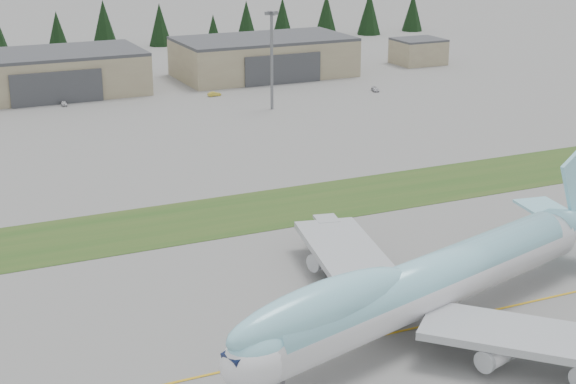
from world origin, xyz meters
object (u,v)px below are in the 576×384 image
service_vehicle_a (64,106)px  service_vehicle_b (214,96)px  service_vehicle_c (375,91)px  hangar_center (47,73)px  boeing_747_freighter (428,283)px  hangar_right (264,57)px

service_vehicle_a → service_vehicle_b: 37.07m
service_vehicle_a → service_vehicle_c: (76.77, -16.57, 0.00)m
hangar_center → service_vehicle_b: 43.09m
boeing_747_freighter → hangar_center: size_ratio=1.38×
boeing_747_freighter → service_vehicle_b: size_ratio=19.44×
hangar_right → service_vehicle_a: (-59.02, -15.30, -5.39)m
service_vehicle_b → hangar_center: bearing=57.6°
hangar_right → service_vehicle_b: hangar_right is taller
hangar_right → service_vehicle_c: (17.75, -31.87, -5.39)m
hangar_right → service_vehicle_a: 61.20m
boeing_747_freighter → hangar_center: (-15.73, 150.54, -0.37)m
boeing_747_freighter → service_vehicle_a: bearing=79.9°
hangar_right → boeing_747_freighter: bearing=-106.4°
boeing_747_freighter → service_vehicle_c: boeing_747_freighter is taller
service_vehicle_b → service_vehicle_c: service_vehicle_b is taller
service_vehicle_b → service_vehicle_c: bearing=-110.8°
boeing_747_freighter → hangar_center: 151.36m
hangar_center → service_vehicle_b: (37.75, -20.06, -5.39)m
hangar_right → service_vehicle_c: bearing=-60.9°
service_vehicle_a → service_vehicle_c: service_vehicle_a is taller
boeing_747_freighter → hangar_center: boeing_747_freighter is taller
boeing_747_freighter → service_vehicle_b: bearing=64.1°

